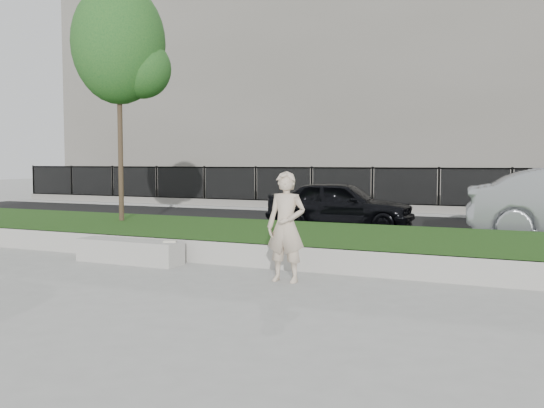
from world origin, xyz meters
The scene contains 12 objects.
ground centered at (0.00, 0.00, 0.00)m, with size 90.00×90.00×0.00m, color gray.
grass_bank centered at (0.00, 3.00, 0.20)m, with size 34.00×4.00×0.40m, color black.
grass_kerb centered at (0.00, 1.04, 0.20)m, with size 34.00×0.08×0.40m, color #A2A098.
street centered at (0.00, 8.50, 0.02)m, with size 34.00×7.00×0.04m, color black.
far_pavement centered at (0.00, 13.00, 0.06)m, with size 34.00×3.00×0.12m, color gray.
iron_fence centered at (0.00, 12.00, 0.54)m, with size 32.00×0.30×1.50m.
building_facade centered at (0.00, 20.00, 5.00)m, with size 34.00×10.00×10.00m, color slate.
stone_bench centered at (-1.86, 0.54, 0.20)m, with size 1.99×0.50×0.41m, color #A2A098.
man centered at (1.31, 0.15, 0.82)m, with size 0.60×0.39×1.64m, color beige.
book centered at (-1.05, 0.60, 0.42)m, with size 0.21×0.15×0.02m, color beige.
young_tree centered at (-4.25, 3.46, 4.41)m, with size 2.25×2.16×5.52m.
car_dark centered at (-0.01, 6.77, 0.67)m, with size 1.50×3.73×1.27m, color black.
Camera 1 is at (4.82, -8.03, 1.78)m, focal length 40.00 mm.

